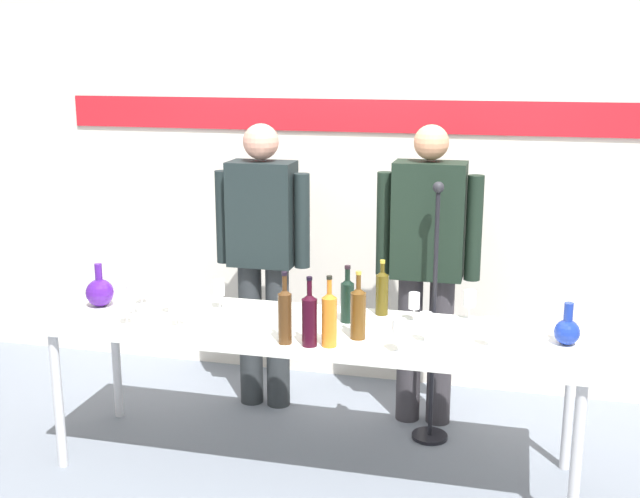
# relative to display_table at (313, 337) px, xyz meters

# --- Properties ---
(ground_plane) EXTENTS (10.00, 10.00, 0.00)m
(ground_plane) POSITION_rel_display_table_xyz_m (0.00, 0.00, -0.72)
(ground_plane) COLOR slate
(back_wall) EXTENTS (5.60, 0.11, 3.00)m
(back_wall) POSITION_rel_display_table_xyz_m (0.00, 1.28, 0.79)
(back_wall) COLOR silver
(back_wall) RESTS_ON ground
(display_table) EXTENTS (2.65, 0.71, 0.77)m
(display_table) POSITION_rel_display_table_xyz_m (0.00, 0.00, 0.00)
(display_table) COLOR white
(display_table) RESTS_ON ground
(decanter_blue_left) EXTENTS (0.15, 0.15, 0.24)m
(decanter_blue_left) POSITION_rel_display_table_xyz_m (-1.19, 0.04, 0.13)
(decanter_blue_left) COLOR #441782
(decanter_blue_left) RESTS_ON display_table
(decanter_blue_right) EXTENTS (0.12, 0.12, 0.20)m
(decanter_blue_right) POSITION_rel_display_table_xyz_m (1.21, 0.04, 0.12)
(decanter_blue_right) COLOR #183097
(decanter_blue_right) RESTS_ON display_table
(presenter_left) EXTENTS (0.57, 0.22, 1.71)m
(presenter_left) POSITION_rel_display_table_xyz_m (-0.48, 0.69, 0.25)
(presenter_left) COLOR #2B2F32
(presenter_left) RESTS_ON ground
(presenter_right) EXTENTS (0.58, 0.22, 1.72)m
(presenter_right) POSITION_rel_display_table_xyz_m (0.48, 0.69, 0.26)
(presenter_right) COLOR #353236
(presenter_right) RESTS_ON ground
(wine_bottle_0) EXTENTS (0.07, 0.07, 0.29)m
(wine_bottle_0) POSITION_rel_display_table_xyz_m (0.15, 0.11, 0.18)
(wine_bottle_0) COLOR black
(wine_bottle_0) RESTS_ON display_table
(wine_bottle_1) EXTENTS (0.07, 0.07, 0.29)m
(wine_bottle_1) POSITION_rel_display_table_xyz_m (0.30, 0.27, 0.18)
(wine_bottle_1) COLOR #43370D
(wine_bottle_1) RESTS_ON display_table
(wine_bottle_2) EXTENTS (0.06, 0.06, 0.35)m
(wine_bottle_2) POSITION_rel_display_table_xyz_m (-0.06, -0.26, 0.20)
(wine_bottle_2) COLOR #472A12
(wine_bottle_2) RESTS_ON display_table
(wine_bottle_3) EXTENTS (0.07, 0.07, 0.33)m
(wine_bottle_3) POSITION_rel_display_table_xyz_m (0.25, -0.12, 0.19)
(wine_bottle_3) COLOR #533311
(wine_bottle_3) RESTS_ON display_table
(wine_bottle_4) EXTENTS (0.07, 0.07, 0.34)m
(wine_bottle_4) POSITION_rel_display_table_xyz_m (0.14, -0.25, 0.19)
(wine_bottle_4) COLOR orange
(wine_bottle_4) RESTS_ON display_table
(wine_bottle_5) EXTENTS (0.07, 0.07, 0.33)m
(wine_bottle_5) POSITION_rel_display_table_xyz_m (0.05, -0.27, 0.19)
(wine_bottle_5) COLOR black
(wine_bottle_5) RESTS_ON display_table
(wine_glass_left_0) EXTENTS (0.06, 0.06, 0.15)m
(wine_glass_left_0) POSITION_rel_display_table_xyz_m (-0.77, 0.01, 0.16)
(wine_glass_left_0) COLOR white
(wine_glass_left_0) RESTS_ON display_table
(wine_glass_left_1) EXTENTS (0.06, 0.06, 0.14)m
(wine_glass_left_1) POSITION_rel_display_table_xyz_m (-0.64, -0.17, 0.15)
(wine_glass_left_1) COLOR white
(wine_glass_left_1) RESTS_ON display_table
(wine_glass_left_2) EXTENTS (0.06, 0.06, 0.16)m
(wine_glass_left_2) POSITION_rel_display_table_xyz_m (-0.55, 0.15, 0.17)
(wine_glass_left_2) COLOR white
(wine_glass_left_2) RESTS_ON display_table
(wine_glass_left_3) EXTENTS (0.06, 0.06, 0.16)m
(wine_glass_left_3) POSITION_rel_display_table_xyz_m (-0.95, -0.05, 0.17)
(wine_glass_left_3) COLOR white
(wine_glass_left_3) RESTS_ON display_table
(wine_glass_left_4) EXTENTS (0.07, 0.07, 0.13)m
(wine_glass_left_4) POSITION_rel_display_table_xyz_m (-0.99, 0.13, 0.15)
(wine_glass_left_4) COLOR white
(wine_glass_left_4) RESTS_ON display_table
(wine_glass_left_5) EXTENTS (0.06, 0.06, 0.15)m
(wine_glass_left_5) POSITION_rel_display_table_xyz_m (-0.90, -0.21, 0.16)
(wine_glass_left_5) COLOR white
(wine_glass_left_5) RESTS_ON display_table
(wine_glass_right_0) EXTENTS (0.06, 0.06, 0.16)m
(wine_glass_right_0) POSITION_rel_display_table_xyz_m (0.47, -0.26, 0.17)
(wine_glass_right_0) COLOR white
(wine_glass_right_0) RESTS_ON display_table
(wine_glass_right_1) EXTENTS (0.06, 0.06, 0.15)m
(wine_glass_right_1) POSITION_rel_display_table_xyz_m (0.75, 0.30, 0.16)
(wine_glass_right_1) COLOR white
(wine_glass_right_1) RESTS_ON display_table
(wine_glass_right_2) EXTENTS (0.06, 0.06, 0.14)m
(wine_glass_right_2) POSITION_rel_display_table_xyz_m (0.86, -0.08, 0.15)
(wine_glass_right_2) COLOR white
(wine_glass_right_2) RESTS_ON display_table
(wine_glass_right_3) EXTENTS (0.06, 0.06, 0.15)m
(wine_glass_right_3) POSITION_rel_display_table_xyz_m (0.48, 0.20, 0.16)
(wine_glass_right_3) COLOR white
(wine_glass_right_3) RESTS_ON display_table
(wine_glass_right_4) EXTENTS (0.06, 0.06, 0.15)m
(wine_glass_right_4) POSITION_rel_display_table_xyz_m (0.57, -0.09, 0.16)
(wine_glass_right_4) COLOR white
(wine_glass_right_4) RESTS_ON display_table
(microphone_stand) EXTENTS (0.20, 0.20, 1.45)m
(microphone_stand) POSITION_rel_display_table_xyz_m (0.55, 0.47, -0.24)
(microphone_stand) COLOR black
(microphone_stand) RESTS_ON ground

